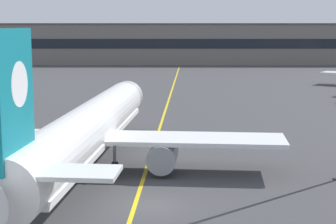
{
  "coord_description": "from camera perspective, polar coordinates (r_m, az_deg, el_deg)",
  "views": [
    {
      "loc": [
        1.37,
        -35.22,
        11.85
      ],
      "look_at": [
        1.01,
        10.76,
        4.57
      ],
      "focal_mm": 59.37,
      "sensor_mm": 36.0,
      "label": 1
    }
  ],
  "objects": [
    {
      "name": "airliner_foreground",
      "position": [
        45.29,
        -8.35,
        -1.89
      ],
      "size": [
        32.28,
        41.53,
        11.65
      ],
      "color": "white",
      "rests_on": "ground"
    },
    {
      "name": "safety_cone_by_nose_gear",
      "position": [
        60.88,
        -4.97,
        -2.01
      ],
      "size": [
        0.44,
        0.44,
        0.55
      ],
      "color": "orange",
      "rests_on": "ground"
    },
    {
      "name": "taxiway_centreline",
      "position": [
        66.31,
        -0.75,
        -1.29
      ],
      "size": [
        6.93,
        179.89,
        0.01
      ],
      "primitive_type": "cube",
      "rotation": [
        0.0,
        0.0,
        -0.04
      ],
      "color": "yellow",
      "rests_on": "ground"
    },
    {
      "name": "terminal_building",
      "position": [
        168.04,
        3.14,
        7.02
      ],
      "size": [
        121.64,
        12.4,
        12.15
      ],
      "color": "slate",
      "rests_on": "ground"
    },
    {
      "name": "ground_plane",
      "position": [
        37.19,
        -1.71,
        -9.59
      ],
      "size": [
        400.0,
        400.0,
        0.0
      ],
      "primitive_type": "plane",
      "color": "#3D3D3F"
    }
  ]
}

